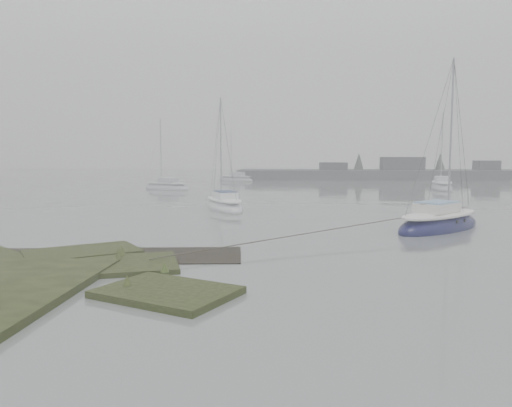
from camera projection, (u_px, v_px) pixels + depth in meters
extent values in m
plane|color=slate|center=(247.00, 197.00, 43.73)|extent=(160.00, 160.00, 0.00)
cube|color=#4C4F51|center=(442.00, 175.00, 73.61)|extent=(60.00, 8.00, 1.60)
cube|color=#424247|center=(333.00, 170.00, 73.66)|extent=(4.00, 3.00, 2.20)
cube|color=#424247|center=(402.00, 167.00, 72.92)|extent=(6.00, 3.00, 3.00)
cube|color=#424247|center=(486.00, 169.00, 72.10)|extent=(3.00, 3.00, 2.50)
cone|color=#384238|center=(359.00, 164.00, 75.28)|extent=(2.00, 2.00, 3.50)
cone|color=#384238|center=(440.00, 164.00, 74.44)|extent=(2.00, 2.00, 3.50)
ellipsoid|color=#0F1039|center=(439.00, 227.00, 25.06)|extent=(6.16, 6.14, 1.59)
ellipsoid|color=silver|center=(439.00, 215.00, 25.00)|extent=(5.26, 5.25, 0.45)
cube|color=silver|center=(437.00, 207.00, 24.78)|extent=(2.58, 2.58, 0.47)
cube|color=#739CC2|center=(437.00, 202.00, 24.75)|extent=(2.38, 2.38, 0.07)
cylinder|color=#939399|center=(451.00, 133.00, 25.14)|extent=(0.10, 0.10, 7.49)
cylinder|color=#939399|center=(435.00, 202.00, 24.63)|extent=(1.92, 1.91, 0.08)
ellipsoid|color=silver|center=(224.00, 208.00, 34.05)|extent=(4.13, 6.12, 1.42)
ellipsoid|color=white|center=(224.00, 200.00, 33.99)|extent=(3.47, 5.28, 0.40)
cube|color=white|center=(225.00, 195.00, 33.72)|extent=(1.96, 2.34, 0.42)
cube|color=navy|center=(225.00, 191.00, 33.70)|extent=(1.81, 2.15, 0.07)
cylinder|color=#939399|center=(221.00, 146.00, 34.33)|extent=(0.09, 0.09, 6.68)
cylinder|color=#939399|center=(226.00, 192.00, 33.54)|extent=(1.02, 2.17, 0.08)
ellipsoid|color=silver|center=(167.00, 189.00, 52.88)|extent=(5.93, 4.19, 1.38)
ellipsoid|color=silver|center=(167.00, 183.00, 52.82)|extent=(5.11, 3.53, 0.39)
cube|color=silver|center=(168.00, 180.00, 52.67)|extent=(2.29, 1.95, 0.41)
cube|color=silver|center=(168.00, 178.00, 52.64)|extent=(2.11, 1.81, 0.06)
cylinder|color=#939399|center=(161.00, 150.00, 52.83)|extent=(0.09, 0.09, 6.50)
cylinder|color=#939399|center=(170.00, 178.00, 52.56)|extent=(2.07, 1.07, 0.07)
ellipsoid|color=silver|center=(441.00, 188.00, 53.26)|extent=(3.15, 6.64, 1.55)
ellipsoid|color=white|center=(442.00, 182.00, 53.20)|extent=(2.60, 5.76, 0.44)
cube|color=white|center=(442.00, 179.00, 52.90)|extent=(1.72, 2.39, 0.46)
cube|color=silver|center=(442.00, 177.00, 52.87)|extent=(1.60, 2.19, 0.07)
cylinder|color=#939399|center=(442.00, 145.00, 53.60)|extent=(0.10, 0.10, 7.29)
cylinder|color=#939399|center=(442.00, 177.00, 52.70)|extent=(0.51, 2.53, 0.08)
ellipsoid|color=#9DA3A6|center=(236.00, 180.00, 69.34)|extent=(5.75, 4.32, 1.35)
ellipsoid|color=white|center=(236.00, 176.00, 69.29)|extent=(4.95, 3.65, 0.38)
cube|color=white|center=(237.00, 174.00, 69.13)|extent=(2.25, 1.98, 0.40)
cube|color=silver|center=(237.00, 172.00, 69.10)|extent=(2.07, 1.83, 0.06)
cylinder|color=#939399|center=(231.00, 151.00, 69.34)|extent=(0.09, 0.09, 6.36)
cylinder|color=#939399|center=(238.00, 172.00, 69.02)|extent=(1.98, 1.15, 0.07)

